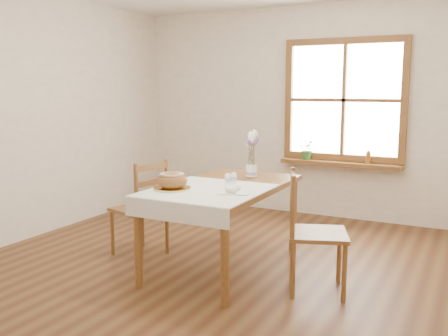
# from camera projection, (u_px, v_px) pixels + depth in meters

# --- Properties ---
(ground) EXTENTS (5.00, 5.00, 0.00)m
(ground) POSITION_uv_depth(u_px,v_px,m) (208.00, 277.00, 4.25)
(ground) COLOR brown
(ground) RESTS_ON ground
(room_walls) EXTENTS (4.60, 5.10, 2.65)m
(room_walls) POSITION_uv_depth(u_px,v_px,m) (207.00, 74.00, 3.98)
(room_walls) COLOR white
(room_walls) RESTS_ON ground
(window) EXTENTS (1.46, 0.08, 1.46)m
(window) POSITION_uv_depth(u_px,v_px,m) (344.00, 100.00, 5.96)
(window) COLOR brown
(window) RESTS_ON ground
(window_sill) EXTENTS (1.46, 0.20, 0.05)m
(window_sill) POSITION_uv_depth(u_px,v_px,m) (340.00, 164.00, 6.02)
(window_sill) COLOR brown
(window_sill) RESTS_ON ground
(dining_table) EXTENTS (0.90, 1.60, 0.75)m
(dining_table) POSITION_uv_depth(u_px,v_px,m) (224.00, 194.00, 4.41)
(dining_table) COLOR brown
(dining_table) RESTS_ON ground
(table_linen) EXTENTS (0.91, 0.99, 0.01)m
(table_linen) POSITION_uv_depth(u_px,v_px,m) (207.00, 190.00, 4.13)
(table_linen) COLOR white
(table_linen) RESTS_ON dining_table
(chair_left) EXTENTS (0.54, 0.53, 0.93)m
(chair_left) POSITION_uv_depth(u_px,v_px,m) (139.00, 207.00, 4.77)
(chair_left) COLOR brown
(chair_left) RESTS_ON ground
(chair_right) EXTENTS (0.59, 0.58, 0.96)m
(chair_right) POSITION_uv_depth(u_px,v_px,m) (318.00, 232.00, 3.90)
(chair_right) COLOR brown
(chair_right) RESTS_ON ground
(bread_plate) EXTENTS (0.37, 0.37, 0.02)m
(bread_plate) POSITION_uv_depth(u_px,v_px,m) (172.00, 188.00, 4.14)
(bread_plate) COLOR white
(bread_plate) RESTS_ON table_linen
(bread_loaf) EXTENTS (0.26, 0.26, 0.14)m
(bread_loaf) POSITION_uv_depth(u_px,v_px,m) (172.00, 179.00, 4.13)
(bread_loaf) COLOR #9D6037
(bread_loaf) RESTS_ON bread_plate
(egg_napkin) EXTENTS (0.29, 0.27, 0.01)m
(egg_napkin) POSITION_uv_depth(u_px,v_px,m) (235.00, 192.00, 4.01)
(egg_napkin) COLOR white
(egg_napkin) RESTS_ON table_linen
(eggs) EXTENTS (0.23, 0.22, 0.04)m
(eggs) POSITION_uv_depth(u_px,v_px,m) (235.00, 189.00, 4.00)
(eggs) COLOR white
(eggs) RESTS_ON egg_napkin
(salt_shaker) EXTENTS (0.06, 0.06, 0.10)m
(salt_shaker) POSITION_uv_depth(u_px,v_px,m) (228.00, 179.00, 4.36)
(salt_shaker) COLOR white
(salt_shaker) RESTS_ON table_linen
(pepper_shaker) EXTENTS (0.06, 0.06, 0.10)m
(pepper_shaker) POSITION_uv_depth(u_px,v_px,m) (234.00, 177.00, 4.42)
(pepper_shaker) COLOR white
(pepper_shaker) RESTS_ON table_linen
(flower_vase) EXTENTS (0.12, 0.12, 0.11)m
(flower_vase) POSITION_uv_depth(u_px,v_px,m) (251.00, 172.00, 4.74)
(flower_vase) COLOR white
(flower_vase) RESTS_ON dining_table
(lavender_bouquet) EXTENTS (0.18, 0.18, 0.34)m
(lavender_bouquet) POSITION_uv_depth(u_px,v_px,m) (252.00, 148.00, 4.70)
(lavender_bouquet) COLOR #7F60AB
(lavender_bouquet) RESTS_ON flower_vase
(potted_plant) EXTENTS (0.23, 0.25, 0.19)m
(potted_plant) POSITION_uv_depth(u_px,v_px,m) (308.00, 152.00, 6.19)
(potted_plant) COLOR #397A30
(potted_plant) RESTS_ON window_sill
(amber_bottle) EXTENTS (0.06, 0.06, 0.15)m
(amber_bottle) POSITION_uv_depth(u_px,v_px,m) (368.00, 157.00, 5.86)
(amber_bottle) COLOR #A05C1D
(amber_bottle) RESTS_ON window_sill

